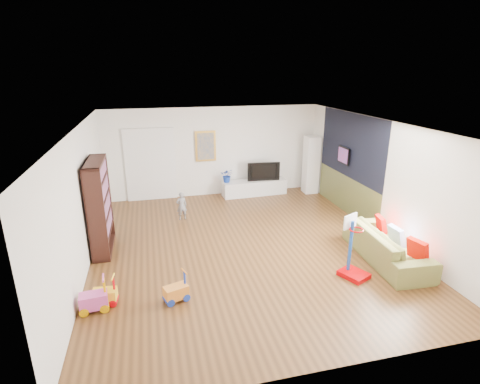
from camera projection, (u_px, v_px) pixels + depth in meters
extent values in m
cube|color=brown|center=(244.00, 246.00, 8.36)|extent=(6.50, 7.50, 0.00)
cube|color=white|center=(245.00, 125.00, 7.50)|extent=(6.50, 7.50, 0.00)
cube|color=white|center=(214.00, 152.00, 11.38)|extent=(6.50, 0.00, 2.70)
cube|color=silver|center=(323.00, 283.00, 4.48)|extent=(6.50, 0.00, 2.70)
cube|color=silver|center=(81.00, 201.00, 7.19)|extent=(0.00, 7.50, 2.70)
cube|color=silver|center=(380.00, 179.00, 8.67)|extent=(0.00, 7.50, 2.70)
cube|color=black|center=(351.00, 146.00, 9.80)|extent=(0.01, 3.20, 1.70)
cube|color=brown|center=(346.00, 194.00, 10.22)|extent=(0.01, 3.20, 1.00)
cube|color=white|center=(151.00, 166.00, 11.01)|extent=(1.45, 0.06, 2.10)
cube|color=gold|center=(206.00, 146.00, 11.23)|extent=(0.62, 0.06, 0.92)
cube|color=#7F3F8C|center=(344.00, 155.00, 10.06)|extent=(0.04, 0.56, 0.46)
cube|color=silver|center=(254.00, 187.00, 11.68)|extent=(2.02, 0.61, 0.47)
cube|color=white|center=(311.00, 165.00, 11.71)|extent=(0.42, 0.42, 1.79)
cube|color=black|center=(100.00, 206.00, 7.95)|extent=(0.36, 1.36, 1.99)
imported|color=olive|center=(387.00, 245.00, 7.68)|extent=(1.02, 2.29, 0.65)
cube|color=#B70004|center=(357.00, 248.00, 6.95)|extent=(0.60, 0.64, 1.23)
cube|color=yellow|center=(104.00, 291.00, 6.23)|extent=(0.41, 0.28, 0.52)
cube|color=orange|center=(176.00, 287.00, 6.32)|extent=(0.45, 0.36, 0.53)
cube|color=#CF49A0|center=(93.00, 295.00, 6.06)|extent=(0.46, 0.31, 0.59)
imported|color=slate|center=(182.00, 206.00, 9.72)|extent=(0.30, 0.22, 0.75)
imported|color=black|center=(263.00, 171.00, 11.58)|extent=(1.01, 0.23, 0.58)
imported|color=#12339B|center=(227.00, 175.00, 11.36)|extent=(0.45, 0.42, 0.43)
cube|color=#BD0C00|center=(418.00, 249.00, 7.09)|extent=(0.20, 0.42, 0.41)
cube|color=white|center=(396.00, 236.00, 7.66)|extent=(0.11, 0.40, 0.40)
cube|color=#BB0300|center=(381.00, 224.00, 8.24)|extent=(0.16, 0.37, 0.36)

